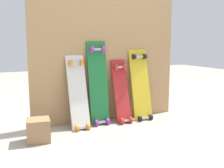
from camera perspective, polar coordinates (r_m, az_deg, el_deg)
ground_plane at (r=3.21m, az=-0.54°, el=-7.61°), size 12.00×12.00×0.00m
plywood_wall_panel at (r=3.15m, az=-1.09°, el=7.29°), size 1.75×0.04×1.65m
skateboard_white at (r=2.92m, az=-7.00°, el=-2.31°), size 0.20×0.29×0.83m
skateboard_green at (r=3.03m, az=-2.82°, el=-0.38°), size 0.22×0.22×0.97m
skateboard_red at (r=3.13m, az=2.03°, el=-2.04°), size 0.18×0.27×0.76m
skateboard_yellow at (r=3.25m, az=6.01°, el=-0.69°), size 0.23×0.26×0.88m
wooden_crate at (r=2.64m, az=-15.03°, el=-9.22°), size 0.23×0.23×0.21m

